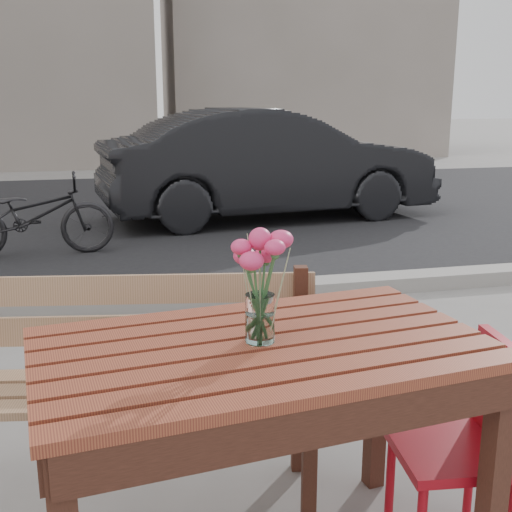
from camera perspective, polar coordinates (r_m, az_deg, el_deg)
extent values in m
cube|color=black|center=(8.71, -11.97, 3.67)|extent=(30.00, 8.00, 0.00)
cube|color=gray|center=(4.80, -10.57, -3.88)|extent=(30.00, 0.25, 0.12)
cube|color=gray|center=(17.43, 4.24, 18.83)|extent=(7.00, 3.00, 6.00)
cube|color=maroon|center=(1.90, 0.59, -8.13)|extent=(1.40, 0.92, 0.03)
cube|color=black|center=(2.13, 20.33, -18.84)|extent=(0.07, 0.07, 0.78)
cube|color=black|center=(2.27, -17.65, -16.35)|extent=(0.07, 0.07, 0.78)
cube|color=black|center=(2.59, 10.69, -12.00)|extent=(0.07, 0.07, 0.78)
cube|color=#92694B|center=(2.46, -11.34, -11.65)|extent=(1.49, 0.63, 0.03)
cube|color=#92694B|center=(2.57, -10.96, -4.69)|extent=(1.43, 0.28, 0.39)
cube|color=black|center=(2.42, 4.81, -17.86)|extent=(0.06, 0.06, 0.47)
cube|color=black|center=(2.62, 3.87, -10.31)|extent=(0.06, 0.06, 0.88)
cube|color=#9E0B17|center=(2.31, 16.96, -16.17)|extent=(0.41, 0.41, 0.04)
cube|color=#9E0B17|center=(2.29, 21.21, -11.37)|extent=(0.08, 0.37, 0.35)
cylinder|color=#9E0B17|center=(2.48, 11.85, -18.90)|extent=(0.03, 0.03, 0.36)
cylinder|color=#9E0B17|center=(2.58, 18.46, -17.93)|extent=(0.03, 0.03, 0.36)
cylinder|color=white|center=(1.88, 0.35, -5.54)|extent=(0.09, 0.09, 0.14)
cylinder|color=#356938|center=(1.86, 0.36, -3.45)|extent=(0.05, 0.05, 0.29)
imported|color=black|center=(8.17, 1.13, 8.18)|extent=(4.32, 1.94, 1.38)
imported|color=black|center=(6.56, -19.21, 3.41)|extent=(1.55, 0.62, 0.80)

